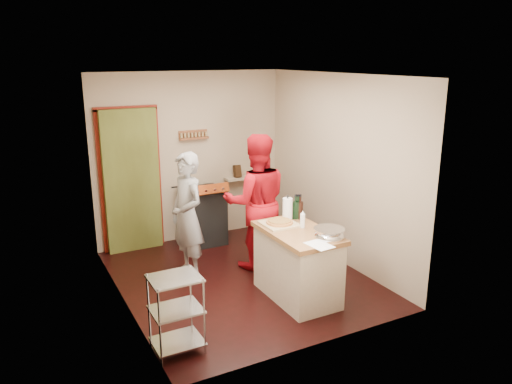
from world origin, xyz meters
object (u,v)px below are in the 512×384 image
stove (203,215)px  wire_shelving (176,311)px  person_red (256,202)px  person_stripe (187,216)px  island (298,262)px

stove → wire_shelving: 2.94m
stove → person_red: 1.29m
wire_shelving → person_stripe: (0.72, 1.61, 0.39)m
person_stripe → stove: bearing=139.3°
stove → island: (0.32, -2.21, 0.01)m
person_stripe → person_red: person_red is taller
person_stripe → island: bearing=28.6°
wire_shelving → person_red: (1.65, 1.47, 0.48)m
island → wire_shelving: bearing=-165.8°
island → stove: bearing=98.4°
island → person_stripe: size_ratio=0.74×
stove → wire_shelving: size_ratio=1.26×
stove → person_stripe: 1.24m
island → person_stripe: (-0.94, 1.19, 0.37)m
wire_shelving → island: island is taller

